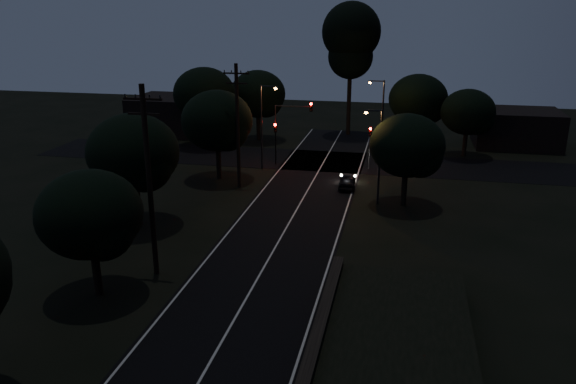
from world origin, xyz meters
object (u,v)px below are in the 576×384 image
at_px(streetlight_a, 263,121).
at_px(utility_pole_far, 238,124).
at_px(signal_mast, 292,121).
at_px(utility_pole_mid, 149,179).
at_px(tall_pine, 351,40).
at_px(car, 347,181).
at_px(signal_right, 370,140).
at_px(streetlight_c, 378,150).
at_px(signal_left, 276,136).
at_px(streetlight_b, 381,114).

bearing_deg(streetlight_a, utility_pole_far, -96.59).
bearing_deg(signal_mast, utility_pole_mid, -97.04).
height_order(utility_pole_far, tall_pine, tall_pine).
relative_size(utility_pole_mid, signal_mast, 1.76).
xyz_separation_m(utility_pole_mid, car, (9.20, 18.64, -5.15)).
xyz_separation_m(signal_right, streetlight_c, (1.23, -9.99, 1.51)).
height_order(tall_pine, streetlight_a, tall_pine).
height_order(tall_pine, streetlight_c, tall_pine).
relative_size(signal_right, streetlight_c, 0.55).
bearing_deg(signal_left, streetlight_c, -43.76).
bearing_deg(utility_pole_mid, signal_left, 86.79).
bearing_deg(utility_pole_far, tall_pine, 73.07).
xyz_separation_m(streetlight_a, streetlight_c, (11.14, -8.00, -0.29)).
xyz_separation_m(signal_right, car, (-1.40, -6.35, -2.25)).
bearing_deg(signal_left, car, -39.14).
bearing_deg(streetlight_c, streetlight_b, 92.14).
bearing_deg(car, streetlight_c, 122.57).
distance_m(utility_pole_mid, signal_right, 27.30).
bearing_deg(streetlight_b, utility_pole_far, -133.30).
xyz_separation_m(signal_right, signal_mast, (-7.51, 0.00, 1.50)).
bearing_deg(car, utility_pole_far, 6.83).
relative_size(utility_pole_mid, streetlight_a, 1.38).
height_order(tall_pine, streetlight_b, tall_pine).
relative_size(tall_pine, streetlight_c, 2.07).
height_order(signal_left, streetlight_b, streetlight_b).
xyz_separation_m(signal_left, streetlight_c, (10.43, -9.99, 1.51)).
relative_size(signal_left, signal_right, 1.00).
bearing_deg(streetlight_a, streetlight_c, -35.69).
height_order(streetlight_b, car, streetlight_b).
relative_size(signal_right, streetlight_a, 0.51).
distance_m(streetlight_b, streetlight_c, 14.01).
bearing_deg(utility_pole_far, signal_mast, 68.89).
distance_m(utility_pole_mid, signal_left, 25.19).
bearing_deg(utility_pole_far, signal_left, 80.06).
bearing_deg(utility_pole_far, streetlight_a, 83.41).
relative_size(utility_pole_mid, utility_pole_far, 1.05).
height_order(tall_pine, signal_right, tall_pine).
height_order(utility_pole_far, signal_mast, utility_pole_far).
distance_m(signal_left, car, 10.30).
bearing_deg(streetlight_c, signal_right, 97.02).
bearing_deg(signal_left, signal_mast, 0.13).
bearing_deg(streetlight_b, streetlight_a, -150.52).
bearing_deg(streetlight_b, signal_right, -100.00).
bearing_deg(signal_right, signal_left, 180.00).
xyz_separation_m(signal_left, car, (7.80, -6.35, -2.25)).
bearing_deg(signal_left, utility_pole_far, -99.94).
xyz_separation_m(utility_pole_far, streetlight_a, (0.69, 6.00, -0.85)).
height_order(streetlight_a, streetlight_b, same).
relative_size(utility_pole_far, signal_left, 2.56).
xyz_separation_m(streetlight_b, streetlight_c, (0.52, -14.00, -0.29)).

